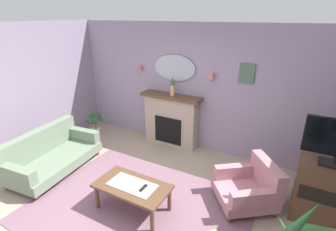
# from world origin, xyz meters

# --- Properties ---
(floor) EXTENTS (6.92, 6.01, 0.10)m
(floor) POSITION_xyz_m (0.00, 0.00, -0.05)
(floor) COLOR tan
(floor) RESTS_ON ground
(wall_back) EXTENTS (6.92, 0.10, 2.64)m
(wall_back) POSITION_xyz_m (0.00, 2.55, 1.32)
(wall_back) COLOR #9E8CA8
(wall_back) RESTS_ON ground
(patterned_rug) EXTENTS (3.20, 2.40, 0.01)m
(patterned_rug) POSITION_xyz_m (0.00, 0.20, 0.01)
(patterned_rug) COLOR #7F5B6B
(patterned_rug) RESTS_ON ground
(fireplace) EXTENTS (1.36, 0.36, 1.16)m
(fireplace) POSITION_xyz_m (-0.59, 2.33, 0.57)
(fireplace) COLOR tan
(fireplace) RESTS_ON ground
(mantel_vase_centre) EXTENTS (0.10, 0.10, 0.39)m
(mantel_vase_centre) POSITION_xyz_m (-0.54, 2.30, 1.37)
(mantel_vase_centre) COLOR tan
(mantel_vase_centre) RESTS_ON fireplace
(wall_mirror) EXTENTS (0.96, 0.06, 0.56)m
(wall_mirror) POSITION_xyz_m (-0.59, 2.47, 1.71)
(wall_mirror) COLOR #B2BCC6
(wall_sconce_left) EXTENTS (0.14, 0.14, 0.14)m
(wall_sconce_left) POSITION_xyz_m (-1.44, 2.42, 1.66)
(wall_sconce_left) COLOR #D17066
(wall_sconce_right) EXTENTS (0.14, 0.14, 0.14)m
(wall_sconce_right) POSITION_xyz_m (0.26, 2.42, 1.66)
(wall_sconce_right) COLOR #D17066
(framed_picture) EXTENTS (0.28, 0.03, 0.36)m
(framed_picture) POSITION_xyz_m (0.91, 2.48, 1.75)
(framed_picture) COLOR #4C6B56
(coffee_table) EXTENTS (1.10, 0.60, 0.45)m
(coffee_table) POSITION_xyz_m (-0.06, 0.17, 0.38)
(coffee_table) COLOR brown
(coffee_table) RESTS_ON ground
(tv_remote) EXTENTS (0.04, 0.16, 0.02)m
(tv_remote) POSITION_xyz_m (0.13, 0.18, 0.45)
(tv_remote) COLOR black
(tv_remote) RESTS_ON coffee_table
(floral_couch) EXTENTS (1.03, 1.79, 0.76)m
(floral_couch) POSITION_xyz_m (-2.07, 0.32, 0.32)
(floral_couch) COLOR gray
(floral_couch) RESTS_ON ground
(armchair_in_corner) EXTENTS (1.14, 1.13, 0.71)m
(armchair_in_corner) POSITION_xyz_m (1.43, 1.16, 0.31)
(armchair_in_corner) COLOR #B77A84
(armchair_in_corner) RESTS_ON ground
(tv_cabinet) EXTENTS (0.80, 0.57, 0.90)m
(tv_cabinet) POSITION_xyz_m (2.41, 1.35, 0.45)
(tv_cabinet) COLOR brown
(tv_cabinet) RESTS_ON ground
(potted_plant_small_fern) EXTENTS (0.42, 0.43, 0.66)m
(potted_plant_small_fern) POSITION_xyz_m (-2.36, 1.80, 0.34)
(potted_plant_small_fern) COLOR silver
(potted_plant_small_fern) RESTS_ON ground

